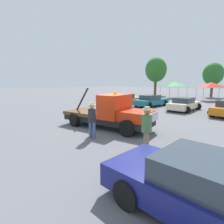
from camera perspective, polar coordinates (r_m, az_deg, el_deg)
ground_plane at (r=11.22m, az=-1.77°, el=-4.98°), size 160.00×160.00×0.00m
tow_truck at (r=10.82m, az=-0.26°, el=-0.56°), size 6.20×3.14×2.51m
person_near_truck at (r=7.04m, az=11.25°, el=-4.65°), size 0.42×0.42×1.90m
person_at_hood at (r=8.88m, az=-6.55°, el=-1.87°), size 0.40×0.40×1.82m
parked_car_tan at (r=22.99m, az=4.60°, el=4.18°), size 2.47×4.48×1.34m
parked_car_teal at (r=21.43m, az=12.56°, el=3.58°), size 2.59×4.83×1.34m
parked_car_cream at (r=19.16m, az=22.48°, el=2.37°), size 2.50×4.60×1.34m
canopy_tent_green at (r=33.68m, az=19.60°, el=8.65°), size 3.48×3.48×2.98m
canopy_tent_red at (r=30.93m, az=29.69°, el=7.69°), size 3.21×3.21×2.85m
tree_left at (r=40.76m, az=14.15°, el=13.21°), size 4.63×4.63×8.27m
tree_center at (r=39.19m, az=30.13°, el=10.68°), size 3.67×3.67×6.55m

